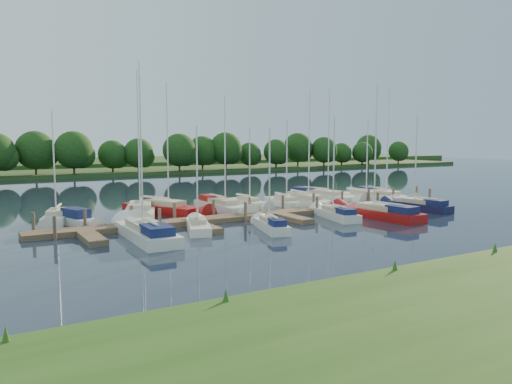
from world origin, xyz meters
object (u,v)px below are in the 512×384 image
sailboat_n_5 (248,204)px  sailboat_s_2 (271,226)px  sailboat_n_0 (57,219)px  dock (279,215)px  motorboat (77,221)px

sailboat_n_5 → sailboat_s_2: 12.88m
sailboat_n_0 → sailboat_n_5: size_ratio=1.13×
sailboat_n_5 → sailboat_s_2: sailboat_n_5 is taller
dock → sailboat_n_0: 18.05m
motorboat → sailboat_n_0: bearing=-81.1°
motorboat → sailboat_s_2: 15.03m
sailboat_n_0 → sailboat_s_2: (12.90, -11.56, 0.04)m
sailboat_n_0 → sailboat_n_5: (17.79, 0.36, -0.00)m
sailboat_n_0 → sailboat_s_2: 17.32m
dock → motorboat: 16.25m
sailboat_s_2 → sailboat_n_5: bearing=83.2°
motorboat → dock: bearing=144.9°
sailboat_n_5 → sailboat_s_2: (-4.89, -11.92, 0.04)m
sailboat_n_0 → motorboat: 2.48m
sailboat_n_0 → sailboat_n_5: 17.79m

